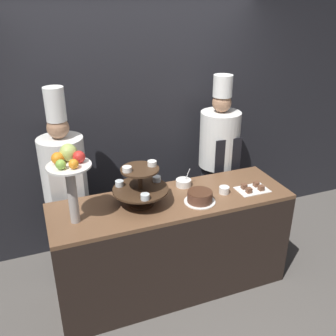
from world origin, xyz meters
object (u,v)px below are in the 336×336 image
object	(u,v)px
fruit_pedestal	(70,170)
tiered_stand	(140,185)
cake_square_tray	(252,188)
chef_center_left	(219,155)
cup_white	(224,190)
cake_round	(200,197)
chef_left	(65,182)
serving_bowl_far	(184,183)

from	to	relation	value
fruit_pedestal	tiered_stand	bearing A→B (deg)	4.84
cake_square_tray	chef_center_left	size ratio (longest dim) A/B	0.15
cup_white	chef_center_left	xyz separation A→B (m)	(0.30, 0.66, 0.03)
cake_round	cake_square_tray	xyz separation A→B (m)	(0.53, 0.02, -0.03)
chef_left	cake_square_tray	bearing A→B (deg)	-24.52
cake_round	chef_left	world-z (taller)	chef_left
fruit_pedestal	cake_square_tray	distance (m)	1.60
chef_center_left	fruit_pedestal	bearing A→B (deg)	-158.15
tiered_stand	chef_center_left	size ratio (longest dim) A/B	0.25
tiered_stand	cake_round	size ratio (longest dim) A/B	1.74
cup_white	cake_square_tray	xyz separation A→B (m)	(0.26, -0.04, -0.01)
cake_square_tray	chef_center_left	distance (m)	0.70
cup_white	tiered_stand	bearing A→B (deg)	173.99
tiered_stand	cake_square_tray	size ratio (longest dim) A/B	1.64
fruit_pedestal	chef_center_left	xyz separation A→B (m)	(1.57, 0.63, -0.37)
cake_round	cake_square_tray	world-z (taller)	cake_round
tiered_stand	chef_center_left	xyz separation A→B (m)	(1.03, 0.59, -0.12)
tiered_stand	cup_white	xyz separation A→B (m)	(0.73, -0.08, -0.15)
chef_left	chef_center_left	world-z (taller)	chef_left
cup_white	serving_bowl_far	bearing A→B (deg)	137.21
chef_center_left	chef_left	bearing A→B (deg)	-180.00
cup_white	chef_left	bearing A→B (deg)	152.56
cup_white	cake_square_tray	world-z (taller)	cup_white
serving_bowl_far	fruit_pedestal	bearing A→B (deg)	-167.40
cup_white	serving_bowl_far	distance (m)	0.38
chef_center_left	tiered_stand	bearing A→B (deg)	-150.45
cake_round	cake_square_tray	distance (m)	0.53
cup_white	chef_left	size ratio (longest dim) A/B	0.05
tiered_stand	chef_left	xyz separation A→B (m)	(-0.54, 0.59, -0.16)
cake_square_tray	chef_left	xyz separation A→B (m)	(-1.54, 0.70, 0.01)
fruit_pedestal	chef_center_left	distance (m)	1.74
serving_bowl_far	chef_center_left	size ratio (longest dim) A/B	0.09
fruit_pedestal	cake_square_tray	size ratio (longest dim) A/B	2.17
fruit_pedestal	cake_round	distance (m)	1.09
chef_center_left	serving_bowl_far	bearing A→B (deg)	-144.59
cake_square_tray	serving_bowl_far	distance (m)	0.61
cake_round	chef_center_left	world-z (taller)	chef_center_left
fruit_pedestal	cup_white	world-z (taller)	fruit_pedestal
cake_square_tray	chef_left	size ratio (longest dim) A/B	0.15
cake_square_tray	chef_left	distance (m)	1.69
chef_left	fruit_pedestal	bearing A→B (deg)	-89.99
cake_square_tray	tiered_stand	bearing A→B (deg)	173.30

